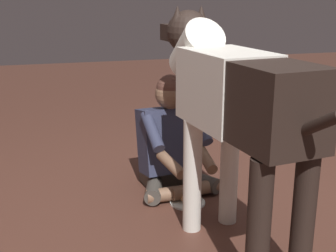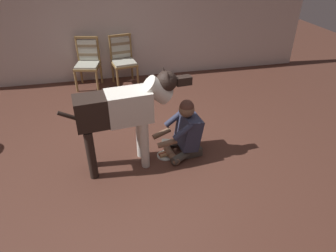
% 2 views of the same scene
% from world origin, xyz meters
% --- Properties ---
extents(ground_plane, '(14.49, 14.49, 0.00)m').
position_xyz_m(ground_plane, '(0.00, 0.00, 0.00)').
color(ground_plane, '#512E24').
extents(person_sitting_on_floor, '(0.67, 0.57, 0.82)m').
position_xyz_m(person_sitting_on_floor, '(0.70, 0.06, 0.33)').
color(person_sitting_on_floor, '#433E38').
rests_on(person_sitting_on_floor, ground).
extents(large_dog, '(1.62, 0.43, 1.28)m').
position_xyz_m(large_dog, '(-0.10, -0.02, 0.83)').
color(large_dog, silver).
rests_on(large_dog, ground).
extents(hot_dog_on_plate, '(0.24, 0.24, 0.06)m').
position_xyz_m(hot_dog_on_plate, '(0.42, 0.03, 0.03)').
color(hot_dog_on_plate, white).
rests_on(hot_dog_on_plate, ground).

